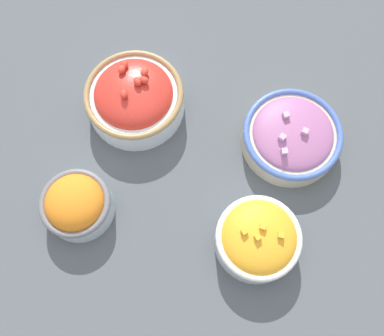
# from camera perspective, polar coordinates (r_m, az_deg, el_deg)

# --- Properties ---
(ground_plane) EXTENTS (3.00, 3.00, 0.00)m
(ground_plane) POSITION_cam_1_polar(r_m,az_deg,el_deg) (0.80, 0.00, -0.70)
(ground_plane) COLOR #4C5156
(bowl_cherry_tomatoes) EXTENTS (0.19, 0.19, 0.09)m
(bowl_cherry_tomatoes) POSITION_cam_1_polar(r_m,az_deg,el_deg) (0.82, -7.68, 9.29)
(bowl_cherry_tomatoes) COLOR silver
(bowl_cherry_tomatoes) RESTS_ON ground_plane
(bowl_squash) EXTENTS (0.14, 0.14, 0.08)m
(bowl_squash) POSITION_cam_1_polar(r_m,az_deg,el_deg) (0.74, 8.76, -9.30)
(bowl_squash) COLOR #B2C1CC
(bowl_squash) RESTS_ON ground_plane
(bowl_carrots) EXTENTS (0.12, 0.12, 0.08)m
(bowl_carrots) POSITION_cam_1_polar(r_m,az_deg,el_deg) (0.77, -15.17, -4.69)
(bowl_carrots) COLOR #B2C1CC
(bowl_carrots) RESTS_ON ground_plane
(bowl_red_onion) EXTENTS (0.18, 0.18, 0.07)m
(bowl_red_onion) POSITION_cam_1_polar(r_m,az_deg,el_deg) (0.81, 13.14, 4.19)
(bowl_red_onion) COLOR beige
(bowl_red_onion) RESTS_ON ground_plane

